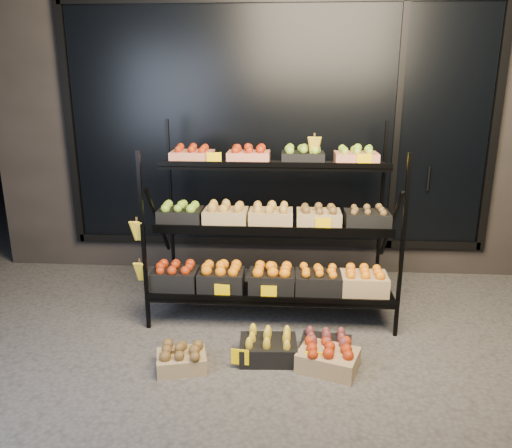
# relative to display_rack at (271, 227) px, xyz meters

# --- Properties ---
(ground) EXTENTS (24.00, 24.00, 0.00)m
(ground) POSITION_rel_display_rack_xyz_m (0.02, -0.60, -0.79)
(ground) COLOR #514F4C
(ground) RESTS_ON ground
(building) EXTENTS (6.00, 2.08, 3.50)m
(building) POSITION_rel_display_rack_xyz_m (0.02, 1.99, 0.96)
(building) COLOR #2D2826
(building) RESTS_ON ground
(display_rack) EXTENTS (2.18, 1.02, 1.66)m
(display_rack) POSITION_rel_display_rack_xyz_m (0.00, 0.00, 0.00)
(display_rack) COLOR black
(display_rack) RESTS_ON ground
(tag_floor_a) EXTENTS (0.13, 0.01, 0.12)m
(tag_floor_a) POSITION_rel_display_rack_xyz_m (-0.18, -1.00, -0.73)
(tag_floor_a) COLOR #FAC600
(tag_floor_a) RESTS_ON ground
(tag_floor_b) EXTENTS (0.13, 0.01, 0.12)m
(tag_floor_b) POSITION_rel_display_rack_xyz_m (0.35, -1.00, -0.73)
(tag_floor_b) COLOR #FAC600
(tag_floor_b) RESTS_ON ground
(floor_crate_left) EXTENTS (0.40, 0.33, 0.18)m
(floor_crate_left) POSITION_rel_display_rack_xyz_m (-0.60, -1.02, -0.70)
(floor_crate_left) COLOR tan
(floor_crate_left) RESTS_ON ground
(floor_crate_midleft) EXTENTS (0.44, 0.33, 0.21)m
(floor_crate_midleft) POSITION_rel_display_rack_xyz_m (0.02, -0.84, -0.69)
(floor_crate_midleft) COLOR black
(floor_crate_midleft) RESTS_ON ground
(floor_crate_midright) EXTENTS (0.49, 0.43, 0.21)m
(floor_crate_midright) POSITION_rel_display_rack_xyz_m (0.46, -0.95, -0.69)
(floor_crate_midright) COLOR tan
(floor_crate_midright) RESTS_ON ground
(floor_crate_right) EXTENTS (0.41, 0.33, 0.19)m
(floor_crate_right) POSITION_rel_display_rack_xyz_m (0.45, -0.78, -0.70)
(floor_crate_right) COLOR black
(floor_crate_right) RESTS_ON ground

